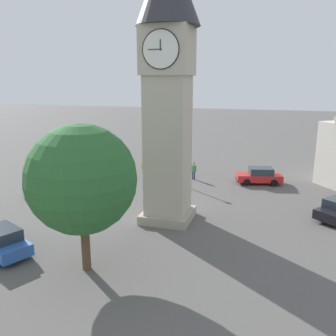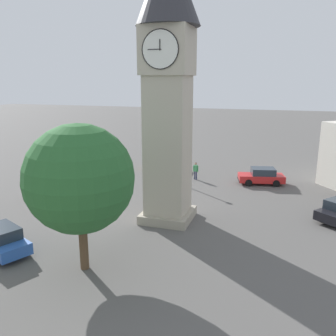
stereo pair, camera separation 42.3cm
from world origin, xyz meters
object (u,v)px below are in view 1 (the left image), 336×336
(clock_tower, at_px, (168,64))
(car_red_corner, at_px, (1,241))
(pedestrian, at_px, (194,169))
(car_black_far, at_px, (48,184))
(lamp_post, at_px, (163,145))
(car_blue_kerb, at_px, (259,176))
(tree, at_px, (82,179))
(car_silver_kerb, at_px, (163,163))

(clock_tower, bearing_deg, car_red_corner, 45.51)
(car_red_corner, height_order, pedestrian, pedestrian)
(car_black_far, xyz_separation_m, lamp_post, (-8.00, -7.26, 2.61))
(car_blue_kerb, distance_m, tree, 20.34)
(tree, height_order, lamp_post, tree)
(car_silver_kerb, distance_m, lamp_post, 4.22)
(car_blue_kerb, distance_m, car_red_corner, 22.44)
(car_blue_kerb, relative_size, lamp_post, 0.87)
(car_black_far, bearing_deg, car_blue_kerb, -154.47)
(car_blue_kerb, relative_size, car_red_corner, 0.99)
(clock_tower, relative_size, tree, 2.39)
(tree, bearing_deg, clock_tower, -104.91)
(car_red_corner, relative_size, tree, 0.60)
(car_red_corner, distance_m, pedestrian, 19.22)
(car_blue_kerb, height_order, pedestrian, pedestrian)
(clock_tower, relative_size, car_silver_kerb, 4.28)
(car_red_corner, bearing_deg, car_black_far, -68.13)
(car_silver_kerb, height_order, lamp_post, lamp_post)
(car_silver_kerb, distance_m, car_black_far, 12.49)
(lamp_post, bearing_deg, car_blue_kerb, -174.44)
(clock_tower, relative_size, car_black_far, 4.02)
(car_silver_kerb, bearing_deg, clock_tower, 109.11)
(lamp_post, bearing_deg, pedestrian, -169.05)
(clock_tower, xyz_separation_m, car_blue_kerb, (-5.62, -10.80, -9.58))
(car_black_far, bearing_deg, car_silver_kerb, -123.65)
(car_silver_kerb, xyz_separation_m, car_black_far, (6.92, 10.39, 0.00))
(clock_tower, height_order, car_red_corner, clock_tower)
(car_red_corner, height_order, lamp_post, lamp_post)
(car_red_corner, bearing_deg, lamp_post, -102.69)
(clock_tower, distance_m, car_red_corner, 14.22)
(car_black_far, relative_size, lamp_post, 0.88)
(lamp_post, bearing_deg, car_red_corner, 77.31)
(car_red_corner, xyz_separation_m, tree, (-5.34, 0.12, 3.99))
(car_blue_kerb, bearing_deg, lamp_post, 5.56)
(car_blue_kerb, distance_m, car_silver_kerb, 10.39)
(clock_tower, height_order, car_blue_kerb, clock_tower)
(lamp_post, bearing_deg, tree, 94.61)
(pedestrian, relative_size, tree, 0.23)
(lamp_post, bearing_deg, car_black_far, 42.26)
(car_red_corner, xyz_separation_m, lamp_post, (-3.92, -17.41, 2.61))
(car_red_corner, distance_m, car_black_far, 10.94)
(car_blue_kerb, xyz_separation_m, car_black_far, (17.06, 8.15, 0.00))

